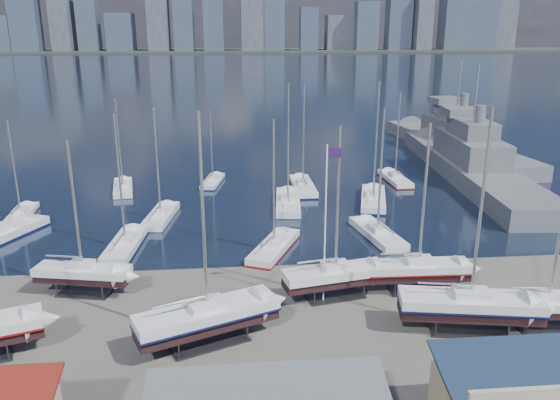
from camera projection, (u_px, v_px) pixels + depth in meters
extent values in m
plane|color=#605E59|center=(255.00, 320.00, 42.08)|extent=(1400.00, 1400.00, 0.00)
cube|color=#1B253E|center=(230.00, 68.00, 336.97)|extent=(1400.00, 600.00, 0.40)
cube|color=#2D332D|center=(229.00, 51.00, 583.89)|extent=(1400.00, 80.00, 2.20)
cube|color=#475166|center=(25.00, 18.00, 546.35)|extent=(26.62, 20.30, 64.32)
cube|color=#595E66|center=(62.00, 8.00, 555.66)|extent=(22.49, 24.47, 83.83)
cube|color=#3D4756|center=(88.00, 22.00, 555.34)|extent=(19.55, 21.83, 55.97)
cube|color=#475166|center=(121.00, 32.00, 566.83)|extent=(26.03, 30.49, 37.14)
cube|color=#595E66|center=(157.00, 6.00, 551.88)|extent=(21.60, 16.58, 87.63)
cube|color=#3D4756|center=(183.00, 16.00, 558.47)|extent=(19.42, 28.42, 67.60)
cube|color=#475166|center=(213.00, 23.00, 566.23)|extent=(20.24, 23.80, 54.09)
cube|color=#595E66|center=(253.00, 23.00, 566.78)|extent=(24.62, 19.72, 54.00)
cube|color=#3D4756|center=(274.00, 22.00, 566.74)|extent=(20.75, 17.93, 55.97)
cube|color=#475166|center=(309.00, 29.00, 570.30)|extent=(18.36, 16.25, 43.03)
cube|color=#595E66|center=(339.00, 33.00, 592.59)|extent=(28.49, 22.03, 35.69)
cube|color=#3D4756|center=(366.00, 26.00, 575.96)|extent=(23.34, 17.87, 49.11)
cube|color=#475166|center=(399.00, 13.00, 589.60)|extent=(25.35, 19.79, 75.95)
cube|color=#595E66|center=(422.00, 22.00, 588.20)|extent=(17.00, 27.45, 57.67)
cube|color=#475166|center=(480.00, 14.00, 600.80)|extent=(30.82, 28.37, 74.41)
cube|color=#595E66|center=(506.00, 13.00, 604.75)|extent=(21.74, 17.03, 77.48)
cube|color=#2D2D33|center=(85.00, 293.00, 46.23)|extent=(4.70, 2.88, 0.16)
cube|color=black|center=(83.00, 277.00, 45.80)|extent=(8.18, 3.52, 0.64)
cube|color=silver|center=(82.00, 270.00, 45.62)|extent=(8.25, 3.84, 0.64)
cube|color=silver|center=(82.00, 264.00, 45.45)|extent=(2.22, 1.72, 0.50)
cylinder|color=#B2B2B7|center=(75.00, 206.00, 43.93)|extent=(0.22, 0.22, 10.74)
cube|color=#2D2D33|center=(209.00, 342.00, 38.97)|extent=(6.14, 4.52, 0.16)
cube|color=black|center=(208.00, 323.00, 38.52)|extent=(10.29, 6.17, 0.81)
cube|color=silver|center=(207.00, 312.00, 38.28)|extent=(10.46, 6.56, 0.81)
cube|color=#0C1340|center=(208.00, 317.00, 38.39)|extent=(10.56, 6.62, 0.16)
cube|color=silver|center=(207.00, 304.00, 38.08)|extent=(3.00, 2.56, 0.50)
cylinder|color=#B2B2B7|center=(203.00, 215.00, 36.13)|extent=(0.22, 0.22, 13.71)
cube|color=#2D2D33|center=(335.00, 296.00, 45.70)|extent=(5.16, 3.15, 0.16)
cube|color=black|center=(335.00, 280.00, 45.27)|extent=(9.00, 3.84, 0.70)
cube|color=silver|center=(335.00, 272.00, 45.06)|extent=(9.07, 4.20, 0.70)
cube|color=silver|center=(336.00, 266.00, 44.88)|extent=(2.44, 1.89, 0.50)
cylinder|color=#B2B2B7|center=(338.00, 200.00, 43.21)|extent=(0.22, 0.22, 11.82)
cube|color=#2D2D33|center=(467.00, 329.00, 40.55)|extent=(5.99, 3.54, 0.16)
cube|color=black|center=(469.00, 311.00, 40.10)|extent=(10.48, 4.22, 0.82)
cube|color=silver|center=(471.00, 301.00, 39.86)|extent=(10.56, 4.64, 0.82)
cube|color=#0C1340|center=(470.00, 306.00, 39.97)|extent=(10.66, 4.69, 0.16)
cube|color=silver|center=(471.00, 293.00, 39.66)|extent=(2.82, 2.14, 0.50)
cylinder|color=#B2B2B7|center=(481.00, 206.00, 37.70)|extent=(0.22, 0.22, 13.78)
cube|color=#2D2D33|center=(417.00, 290.00, 46.76)|extent=(4.89, 2.34, 0.16)
cube|color=black|center=(418.00, 274.00, 46.33)|extent=(8.83, 2.32, 0.70)
cube|color=silver|center=(419.00, 267.00, 46.12)|extent=(8.84, 2.69, 0.70)
cube|color=maroon|center=(418.00, 270.00, 46.21)|extent=(8.93, 2.71, 0.14)
cube|color=silver|center=(419.00, 260.00, 45.94)|extent=(2.23, 1.53, 0.50)
cylinder|color=#B2B2B7|center=(425.00, 196.00, 44.26)|extent=(0.22, 0.22, 11.86)
cube|color=#2D2D33|center=(545.00, 327.00, 40.85)|extent=(4.38, 2.41, 0.16)
cube|color=black|center=(548.00, 310.00, 40.43)|extent=(7.76, 2.73, 0.61)
cube|color=silver|center=(549.00, 303.00, 40.25)|extent=(7.80, 3.05, 0.61)
cube|color=silver|center=(550.00, 296.00, 40.09)|extent=(2.04, 1.50, 0.50)
cylinder|color=#B2B2B7|center=(560.00, 234.00, 38.64)|extent=(0.22, 0.22, 10.26)
cube|color=black|center=(0.00, 243.00, 58.18)|extent=(7.40, 11.58, 0.92)
cube|color=black|center=(22.00, 220.00, 64.99)|extent=(2.58, 8.27, 0.65)
cube|color=silver|center=(21.00, 215.00, 64.80)|extent=(2.92, 8.30, 0.65)
cube|color=maroon|center=(21.00, 217.00, 64.89)|extent=(2.95, 8.38, 0.13)
cube|color=silver|center=(20.00, 210.00, 64.63)|extent=(1.53, 2.14, 0.50)
cylinder|color=#B2B2B7|center=(14.00, 167.00, 63.08)|extent=(0.22, 0.22, 11.00)
cube|color=black|center=(123.00, 192.00, 76.21)|extent=(3.56, 9.09, 0.71)
cube|color=silver|center=(123.00, 187.00, 76.00)|extent=(3.93, 9.15, 0.71)
cube|color=silver|center=(123.00, 183.00, 75.82)|extent=(1.84, 2.43, 0.50)
cylinder|color=#B2B2B7|center=(119.00, 143.00, 74.12)|extent=(0.22, 0.22, 11.96)
cube|color=black|center=(126.00, 251.00, 55.96)|extent=(3.06, 9.74, 0.77)
cube|color=silver|center=(125.00, 244.00, 55.74)|extent=(3.46, 9.78, 0.77)
cube|color=#0C1340|center=(126.00, 247.00, 55.84)|extent=(3.49, 9.87, 0.15)
cube|color=silver|center=(125.00, 238.00, 55.55)|extent=(1.80, 2.52, 0.50)
cylinder|color=#B2B2B7|center=(120.00, 179.00, 53.71)|extent=(0.22, 0.22, 12.94)
cube|color=black|center=(161.00, 221.00, 64.55)|extent=(3.38, 9.35, 0.73)
cube|color=silver|center=(161.00, 216.00, 64.34)|extent=(3.76, 9.40, 0.73)
cube|color=silver|center=(160.00, 211.00, 64.16)|extent=(1.83, 2.47, 0.50)
cylinder|color=#B2B2B7|center=(157.00, 162.00, 62.41)|extent=(0.22, 0.22, 12.34)
cube|color=black|center=(213.00, 185.00, 79.58)|extent=(3.22, 7.93, 0.62)
cube|color=silver|center=(213.00, 181.00, 79.40)|extent=(3.54, 7.99, 0.62)
cube|color=#0C1340|center=(213.00, 183.00, 79.48)|extent=(3.58, 8.07, 0.12)
cube|color=silver|center=(213.00, 177.00, 79.23)|extent=(1.63, 2.14, 0.50)
cylinder|color=#B2B2B7|center=(211.00, 144.00, 77.76)|extent=(0.22, 0.22, 10.42)
cube|color=black|center=(274.00, 253.00, 55.28)|extent=(5.83, 9.40, 0.74)
cube|color=silver|center=(274.00, 247.00, 55.06)|extent=(6.19, 9.56, 0.74)
cube|color=maroon|center=(274.00, 250.00, 55.16)|extent=(6.25, 9.65, 0.15)
cube|color=silver|center=(274.00, 241.00, 54.87)|extent=(2.38, 2.76, 0.50)
cylinder|color=#B2B2B7|center=(274.00, 183.00, 53.09)|extent=(0.22, 0.22, 12.56)
cube|color=black|center=(288.00, 208.00, 69.49)|extent=(3.56, 10.86, 0.85)
cube|color=silver|center=(288.00, 202.00, 69.24)|extent=(4.01, 10.90, 0.85)
cube|color=silver|center=(288.00, 197.00, 69.04)|extent=(2.04, 2.83, 0.50)
cylinder|color=#B2B2B7|center=(288.00, 143.00, 66.99)|extent=(0.22, 0.22, 14.40)
cube|color=black|center=(303.00, 192.00, 76.72)|extent=(2.43, 10.05, 0.80)
cube|color=silver|center=(303.00, 186.00, 76.48)|extent=(2.85, 10.05, 0.80)
cube|color=#0C1340|center=(303.00, 189.00, 76.59)|extent=(2.88, 10.15, 0.16)
cube|color=silver|center=(303.00, 182.00, 76.29)|extent=(1.70, 2.52, 0.50)
cylinder|color=#B2B2B7|center=(304.00, 135.00, 74.36)|extent=(0.22, 0.22, 13.55)
cube|color=black|center=(377.00, 240.00, 58.94)|extent=(3.93, 9.87, 0.77)
cube|color=silver|center=(377.00, 233.00, 58.71)|extent=(4.33, 9.94, 0.77)
cube|color=silver|center=(378.00, 228.00, 58.52)|extent=(2.01, 2.65, 0.50)
cylinder|color=#B2B2B7|center=(381.00, 171.00, 56.67)|extent=(0.22, 0.22, 12.99)
cube|color=black|center=(373.00, 205.00, 70.91)|extent=(5.17, 11.05, 0.86)
cube|color=silver|center=(373.00, 199.00, 70.66)|extent=(5.61, 11.16, 0.86)
cube|color=#0C1340|center=(373.00, 201.00, 70.77)|extent=(5.66, 11.27, 0.17)
cube|color=silver|center=(373.00, 194.00, 70.46)|extent=(2.42, 3.05, 0.50)
cylinder|color=#B2B2B7|center=(376.00, 140.00, 68.38)|extent=(0.22, 0.22, 14.51)
cube|color=black|center=(395.00, 183.00, 80.83)|extent=(2.54, 9.19, 0.73)
cube|color=silver|center=(395.00, 178.00, 80.62)|extent=(2.92, 9.21, 0.73)
cube|color=maroon|center=(395.00, 181.00, 80.72)|extent=(2.95, 9.30, 0.15)
cube|color=silver|center=(395.00, 174.00, 80.44)|extent=(1.62, 2.34, 0.50)
cylinder|color=#B2B2B7|center=(398.00, 135.00, 78.69)|extent=(0.22, 0.22, 12.30)
cube|color=slate|center=(468.00, 174.00, 83.40)|extent=(11.60, 49.49, 4.41)
cube|color=slate|center=(470.00, 148.00, 82.22)|extent=(7.58, 17.59, 3.60)
cube|color=slate|center=(472.00, 128.00, 81.33)|extent=(5.45, 10.14, 2.40)
cube|color=slate|center=(463.00, 112.00, 85.51)|extent=(5.85, 5.31, 1.20)
cylinder|color=#B2B2B7|center=(476.00, 93.00, 79.79)|extent=(0.30, 0.30, 8.00)
cube|color=slate|center=(453.00, 150.00, 100.26)|extent=(12.35, 45.27, 4.03)
cube|color=slate|center=(455.00, 129.00, 99.13)|extent=(7.52, 16.22, 3.60)
cube|color=slate|center=(456.00, 113.00, 98.24)|extent=(5.31, 9.39, 2.40)
cube|color=slate|center=(445.00, 100.00, 101.92)|extent=(5.50, 5.03, 1.20)
cylinder|color=#B2B2B7|center=(459.00, 83.00, 96.70)|extent=(0.30, 0.30, 8.00)
imported|color=gray|center=(278.00, 397.00, 32.17)|extent=(4.20, 2.49, 1.31)
imported|color=gray|center=(330.00, 391.00, 32.53)|extent=(3.38, 5.74, 1.50)
cylinder|color=white|center=(325.00, 227.00, 42.96)|extent=(0.12, 0.12, 13.15)
cube|color=#271542|center=(334.00, 153.00, 41.26)|extent=(1.10, 0.05, 0.77)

